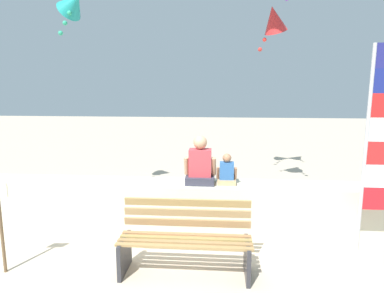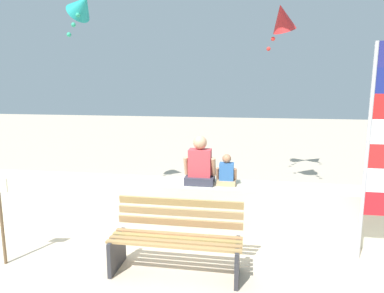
% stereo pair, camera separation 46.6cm
% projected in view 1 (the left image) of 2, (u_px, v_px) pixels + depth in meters
% --- Properties ---
extents(ground_plane, '(40.00, 40.00, 0.00)m').
position_uv_depth(ground_plane, '(164.00, 250.00, 4.99)').
color(ground_plane, beige).
extents(seawall_ledge, '(6.78, 0.62, 0.78)m').
position_uv_depth(seawall_ledge, '(171.00, 205.00, 5.72)').
color(seawall_ledge, beige).
rests_on(seawall_ledge, ground).
extents(park_bench, '(1.66, 0.61, 0.88)m').
position_uv_depth(park_bench, '(186.00, 240.00, 4.38)').
color(park_bench, '#A17D4B').
rests_on(park_bench, ground).
extents(person_adult, '(0.51, 0.37, 0.78)m').
position_uv_depth(person_adult, '(200.00, 165.00, 5.54)').
color(person_adult, '#323343').
rests_on(person_adult, seawall_ledge).
extents(person_child, '(0.32, 0.24, 0.50)m').
position_uv_depth(person_child, '(227.00, 172.00, 5.53)').
color(person_child, tan).
rests_on(person_child, seawall_ledge).
extents(flag_banner, '(0.44, 0.05, 2.88)m').
position_uv_depth(flag_banner, '(378.00, 137.00, 4.66)').
color(flag_banner, '#B7B7BC').
rests_on(flag_banner, ground).
extents(kite_teal, '(0.74, 0.70, 0.88)m').
position_uv_depth(kite_teal, '(73.00, 4.00, 6.12)').
color(kite_teal, teal).
extents(kite_red, '(0.72, 0.73, 0.89)m').
position_uv_depth(kite_red, '(274.00, 20.00, 6.63)').
color(kite_red, red).
extents(sign_post, '(0.24, 0.05, 1.18)m').
position_uv_depth(sign_post, '(0.00, 220.00, 4.29)').
color(sign_post, brown).
rests_on(sign_post, ground).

